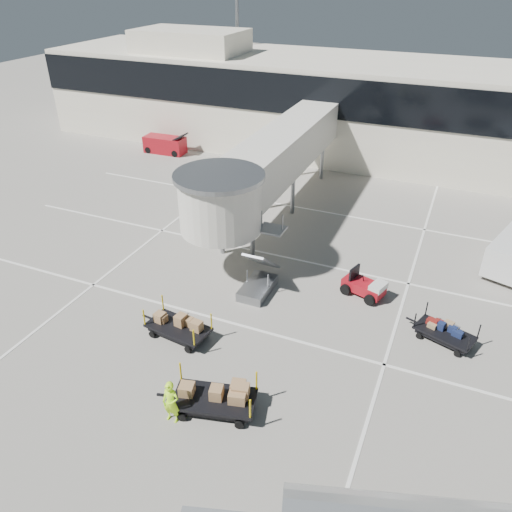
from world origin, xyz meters
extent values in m
plane|color=gray|center=(0.00, 0.00, 0.00)|extent=(140.00, 140.00, 0.00)
cube|color=silver|center=(0.00, 2.00, 0.01)|extent=(40.00, 0.15, 0.02)
cube|color=silver|center=(0.00, 9.00, 0.01)|extent=(40.00, 0.15, 0.02)
cube|color=silver|center=(0.00, 16.00, 0.01)|extent=(40.00, 0.15, 0.02)
cube|color=silver|center=(6.00, 10.00, 0.01)|extent=(0.15, 30.00, 0.02)
cube|color=silver|center=(-10.00, 10.00, 0.01)|extent=(0.15, 30.00, 0.02)
cube|color=beige|center=(0.00, 30.00, 4.00)|extent=(64.00, 12.00, 8.00)
cube|color=black|center=(0.00, 23.95, 6.00)|extent=(64.00, 0.12, 3.20)
cube|color=beige|center=(-18.00, 28.00, 9.00)|extent=(10.00, 6.00, 2.00)
cylinder|color=gray|center=(-16.00, 34.00, 7.50)|extent=(0.36, 0.36, 15.00)
cube|color=silver|center=(-4.00, 15.00, 4.30)|extent=(3.00, 18.00, 2.80)
cylinder|color=silver|center=(-4.00, 6.00, 4.30)|extent=(4.40, 4.40, 3.00)
cylinder|color=gray|center=(-4.00, 6.00, 5.90)|extent=(4.80, 4.80, 0.25)
cylinder|color=gray|center=(-5.00, 8.00, 1.45)|extent=(0.28, 0.28, 2.90)
cylinder|color=gray|center=(-3.00, 8.00, 1.45)|extent=(0.28, 0.28, 2.90)
cylinder|color=gray|center=(-5.00, 15.00, 1.45)|extent=(0.28, 0.28, 2.90)
cylinder|color=gray|center=(-3.00, 15.00, 1.45)|extent=(0.28, 0.28, 2.90)
cylinder|color=gray|center=(-5.00, 22.00, 1.45)|extent=(0.28, 0.28, 2.90)
cylinder|color=gray|center=(-3.00, 22.00, 1.45)|extent=(0.28, 0.28, 2.90)
cube|color=gray|center=(-1.40, 5.00, 0.25)|extent=(1.40, 2.60, 0.50)
cube|color=gray|center=(-1.40, 5.60, 1.60)|extent=(1.20, 2.60, 2.06)
cube|color=gray|center=(-1.40, 7.00, 2.85)|extent=(1.40, 1.20, 0.12)
cube|color=maroon|center=(3.89, 7.01, 0.50)|extent=(2.41, 1.67, 0.55)
cube|color=silver|center=(4.68, 6.76, 0.87)|extent=(0.92, 1.15, 0.32)
cube|color=black|center=(3.28, 7.20, 1.05)|extent=(0.38, 0.91, 0.82)
cylinder|color=black|center=(3.01, 6.66, 0.29)|extent=(0.63, 0.40, 0.59)
cylinder|color=black|center=(3.37, 7.80, 0.29)|extent=(0.63, 0.40, 0.59)
cylinder|color=black|center=(4.41, 6.22, 0.29)|extent=(0.63, 0.40, 0.59)
cylinder|color=black|center=(4.77, 7.35, 0.29)|extent=(0.63, 0.40, 0.59)
cube|color=black|center=(8.23, 4.73, 0.49)|extent=(2.95, 2.12, 0.11)
cube|color=black|center=(8.23, 4.73, 0.33)|extent=(2.63, 1.85, 0.22)
cube|color=black|center=(6.68, 5.27, 0.35)|extent=(0.61, 0.27, 0.07)
cylinder|color=black|center=(7.16, 4.47, 0.15)|extent=(0.33, 0.22, 0.30)
cylinder|color=black|center=(7.55, 5.60, 0.15)|extent=(0.33, 0.22, 0.30)
cylinder|color=black|center=(8.92, 3.86, 0.15)|extent=(0.33, 0.22, 0.30)
cylinder|color=black|center=(9.31, 4.99, 0.15)|extent=(0.33, 0.22, 0.30)
cylinder|color=black|center=(6.83, 4.58, 0.89)|extent=(0.06, 0.06, 0.80)
cylinder|color=black|center=(7.22, 5.71, 0.89)|extent=(0.06, 0.06, 0.80)
cylinder|color=black|center=(9.24, 3.75, 0.89)|extent=(0.06, 0.06, 0.80)
cylinder|color=black|center=(9.63, 4.88, 0.89)|extent=(0.06, 0.06, 0.80)
cube|color=#141E40|center=(7.99, 5.11, 0.68)|extent=(0.49, 0.38, 0.28)
cube|color=#141E40|center=(8.87, 4.10, 0.72)|extent=(0.46, 0.36, 0.37)
cube|color=#927450|center=(7.88, 4.79, 0.66)|extent=(0.57, 0.48, 0.24)
cube|color=#56575C|center=(7.98, 5.09, 0.67)|extent=(0.51, 0.39, 0.25)
cube|color=maroon|center=(8.63, 4.70, 0.68)|extent=(0.39, 0.39, 0.27)
cube|color=#56575C|center=(7.37, 4.93, 0.72)|extent=(0.54, 0.47, 0.36)
cube|color=maroon|center=(7.65, 4.71, 0.71)|extent=(0.49, 0.41, 0.34)
cube|color=#141E40|center=(7.95, 5.09, 0.65)|extent=(0.43, 0.41, 0.22)
cube|color=#927450|center=(8.07, 4.84, 0.73)|extent=(0.49, 0.43, 0.39)
cube|color=#927450|center=(8.47, 4.86, 0.68)|extent=(0.48, 0.40, 0.28)
cube|color=black|center=(0.27, -3.24, 0.60)|extent=(3.55, 2.36, 0.13)
cube|color=black|center=(0.27, -3.24, 0.40)|extent=(3.17, 2.04, 0.27)
cube|color=black|center=(-1.68, -3.72, 0.43)|extent=(0.76, 0.27, 0.09)
cylinder|color=black|center=(-0.66, -4.22, 0.18)|extent=(0.39, 0.24, 0.37)
cylinder|color=black|center=(-1.01, -2.80, 0.18)|extent=(0.39, 0.24, 0.37)
cylinder|color=black|center=(1.55, -3.68, 0.18)|extent=(0.39, 0.24, 0.37)
cylinder|color=black|center=(1.20, -2.26, 0.18)|extent=(0.39, 0.24, 0.37)
cylinder|color=#DCB80B|center=(-1.07, -4.33, 1.08)|extent=(0.08, 0.08, 0.98)
cylinder|color=#DCB80B|center=(-1.42, -2.91, 1.08)|extent=(0.08, 0.08, 0.98)
cylinder|color=#DCB80B|center=(1.96, -3.58, 1.08)|extent=(0.08, 0.08, 0.98)
cylinder|color=#DCB80B|center=(1.61, -2.16, 1.08)|extent=(0.08, 0.08, 0.98)
cube|color=#A78150|center=(-0.89, -3.43, 0.91)|extent=(0.62, 0.60, 0.50)
cube|color=#A78150|center=(-0.44, -3.07, 0.93)|extent=(0.74, 0.60, 0.54)
cube|color=#A78150|center=(1.30, -3.28, 0.92)|extent=(0.63, 0.60, 0.51)
cube|color=#A78150|center=(0.90, -3.30, 0.91)|extent=(0.63, 0.58, 0.50)
cube|color=#A78150|center=(-0.79, -3.61, 0.87)|extent=(0.71, 0.59, 0.42)
cube|color=black|center=(-3.38, 0.09, 0.55)|extent=(3.19, 1.88, 0.12)
cube|color=black|center=(-3.38, 0.09, 0.37)|extent=(2.86, 1.62, 0.25)
cube|color=black|center=(-5.22, 0.33, 0.40)|extent=(0.71, 0.17, 0.08)
cylinder|color=black|center=(-4.51, -0.45, 0.17)|extent=(0.36, 0.18, 0.34)
cylinder|color=black|center=(-4.34, 0.90, 0.17)|extent=(0.36, 0.18, 0.34)
cylinder|color=black|center=(-2.41, -0.72, 0.17)|extent=(0.36, 0.18, 0.34)
cylinder|color=black|center=(-2.24, 0.63, 0.17)|extent=(0.36, 0.18, 0.34)
cylinder|color=#DCB80B|center=(-4.90, -0.40, 1.01)|extent=(0.07, 0.07, 0.91)
cylinder|color=#DCB80B|center=(-4.73, 0.95, 1.01)|extent=(0.07, 0.07, 0.91)
cylinder|color=#DCB80B|center=(-2.02, -0.77, 1.01)|extent=(0.07, 0.07, 0.91)
cylinder|color=#DCB80B|center=(-1.85, 0.58, 1.01)|extent=(0.07, 0.07, 0.91)
cube|color=#A78150|center=(-3.82, 0.64, 0.79)|extent=(0.56, 0.45, 0.36)
cube|color=#A78150|center=(-3.70, 0.39, 0.79)|extent=(0.60, 0.62, 0.35)
cube|color=#A78150|center=(-4.41, 0.40, 0.88)|extent=(0.58, 0.48, 0.53)
cube|color=#A78150|center=(-3.75, 0.45, 0.82)|extent=(0.67, 0.52, 0.41)
cube|color=#A78150|center=(-3.22, -0.01, 0.80)|extent=(0.63, 0.51, 0.37)
imported|color=#B6FE1A|center=(-1.01, -4.34, 0.96)|extent=(0.71, 0.48, 1.91)
cylinder|color=black|center=(9.80, 11.80, 0.38)|extent=(0.49, 0.81, 0.77)
cylinder|color=black|center=(10.92, 15.23, 0.38)|extent=(0.49, 0.81, 0.77)
cube|color=maroon|center=(-18.16, 22.44, 0.75)|extent=(3.85, 1.73, 1.50)
cube|color=black|center=(-16.47, 22.50, 1.70)|extent=(1.00, 1.43, 0.53)
cylinder|color=black|center=(-19.53, 21.69, 0.30)|extent=(0.61, 0.27, 0.60)
cylinder|color=black|center=(-19.58, 23.09, 0.30)|extent=(0.61, 0.27, 0.60)
cylinder|color=black|center=(-16.74, 21.79, 0.30)|extent=(0.61, 0.27, 0.60)
cylinder|color=black|center=(-16.79, 23.19, 0.30)|extent=(0.61, 0.27, 0.60)
camera|label=1|loc=(7.30, -15.44, 15.48)|focal=35.00mm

